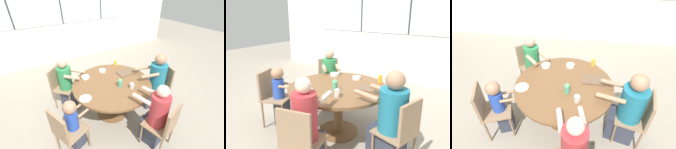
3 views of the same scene
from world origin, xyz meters
TOP-DOWN VIEW (x-y plane):
  - ground_plane at (0.00, 0.00)m, footprint 16.00×16.00m
  - wall_back_with_windows at (0.00, 2.94)m, footprint 8.40×0.08m
  - dining_table at (0.00, 0.00)m, footprint 1.43×1.43m
  - chair_for_woman_green_shirt at (0.27, -1.05)m, footprint 0.49×0.49m
  - chair_for_man_blue_shirt at (1.05, -0.26)m, footprint 0.48×0.48m
  - chair_for_man_teal_shirt at (-0.77, 0.76)m, footprint 0.57×0.57m
  - chair_for_toddler at (-1.01, -0.40)m, footprint 0.52×0.52m
  - person_woman_green_shirt at (0.23, -0.89)m, footprint 0.39×0.54m
  - person_man_blue_shirt at (0.89, -0.22)m, footprint 0.65×0.45m
  - person_man_teal_shirt at (-0.66, 0.65)m, footprint 0.53×0.53m
  - person_toddler at (-0.87, -0.35)m, footprint 0.36×0.29m
  - food_tray_dark at (0.44, 0.15)m, footprint 0.37×0.22m
  - coffee_mug at (0.21, -0.31)m, footprint 0.08×0.07m
  - sippy_cup at (0.06, -0.16)m, footprint 0.08×0.08m
  - juice_glass at (0.40, 0.53)m, footprint 0.07×0.07m
  - bowl_white_shallow at (0.04, 0.45)m, footprint 0.13×0.13m
  - bowl_cereal at (-0.36, 0.39)m, footprint 0.14×0.14m
  - plate_tortillas at (-0.58, -0.15)m, footprint 0.20×0.20m

SIDE VIEW (x-z plane):
  - ground_plane at x=0.00m, z-range 0.00..0.00m
  - person_toddler at x=-0.87m, z-range 0.01..0.97m
  - person_man_teal_shirt at x=-0.66m, z-range -0.05..1.06m
  - person_woman_green_shirt at x=0.23m, z-range -0.05..1.11m
  - person_man_blue_shirt at x=0.89m, z-range -0.06..1.12m
  - chair_for_woman_green_shirt at x=0.27m, z-range 0.09..0.98m
  - chair_for_man_blue_shirt at x=1.05m, z-range 0.09..0.98m
  - chair_for_man_teal_shirt at x=-0.77m, z-range 0.09..0.98m
  - chair_for_toddler at x=-1.01m, z-range 0.09..0.98m
  - dining_table at x=0.00m, z-range 0.23..0.96m
  - plate_tortillas at x=-0.58m, z-range 0.73..0.74m
  - food_tray_dark at x=0.44m, z-range 0.73..0.75m
  - bowl_white_shallow at x=0.04m, z-range 0.73..0.78m
  - bowl_cereal at x=-0.36m, z-range 0.73..0.78m
  - coffee_mug at x=0.21m, z-range 0.73..0.83m
  - juice_glass at x=0.40m, z-range 0.73..0.85m
  - sippy_cup at x=0.06m, z-range 0.74..0.90m
  - wall_back_with_windows at x=0.00m, z-range 0.03..2.83m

